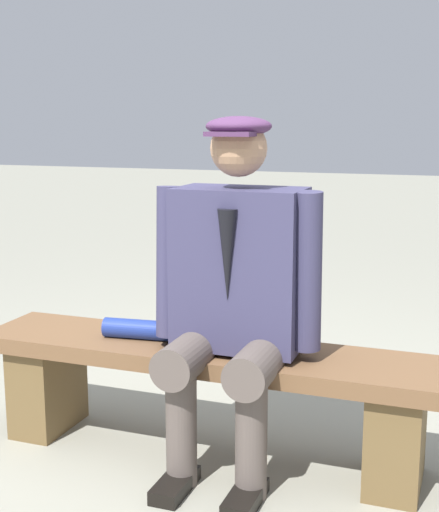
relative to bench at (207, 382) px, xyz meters
name	(u,v)px	position (x,y,z in m)	size (l,w,h in m)	color
ground_plane	(207,453)	(0.00, 0.00, -0.29)	(30.00, 30.00, 0.00)	gray
bench	(207,382)	(0.00, 0.00, 0.00)	(1.81, 0.38, 0.44)	brown
seated_man	(235,284)	(-0.13, 0.05, 0.40)	(0.62, 0.56, 1.29)	#393758
rolled_magazine	(138,329)	(0.28, 0.01, 0.18)	(0.08, 0.08, 0.28)	navy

